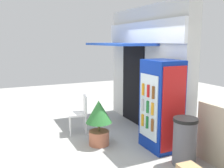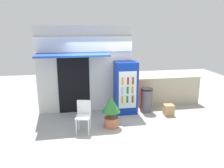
{
  "view_description": "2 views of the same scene",
  "coord_description": "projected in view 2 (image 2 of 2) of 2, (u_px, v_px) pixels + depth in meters",
  "views": [
    {
      "loc": [
        4.75,
        -1.99,
        2.19
      ],
      "look_at": [
        -0.02,
        0.23,
        1.3
      ],
      "focal_mm": 40.34,
      "sensor_mm": 36.0,
      "label": 1
    },
    {
      "loc": [
        -1.09,
        -6.42,
        3.06
      ],
      "look_at": [
        0.11,
        0.43,
        1.22
      ],
      "focal_mm": 36.44,
      "sensor_mm": 36.0,
      "label": 2
    }
  ],
  "objects": [
    {
      "name": "stone_boundary_wall",
      "position": [
        169.0,
        91.0,
        8.8
      ],
      "size": [
        2.47,
        0.21,
        1.09
      ],
      "primitive_type": "cube",
      "color": "#B7AD93",
      "rests_on": "ground"
    },
    {
      "name": "trash_bin",
      "position": [
        146.0,
        100.0,
        8.14
      ],
      "size": [
        0.43,
        0.43,
        0.86
      ],
      "color": "#595960",
      "rests_on": "ground"
    },
    {
      "name": "drink_cooler",
      "position": [
        126.0,
        88.0,
        7.91
      ],
      "size": [
        0.78,
        0.66,
        1.83
      ],
      "color": "#0C2D9E",
      "rests_on": "ground"
    },
    {
      "name": "cardboard_box",
      "position": [
        169.0,
        110.0,
        7.87
      ],
      "size": [
        0.35,
        0.31,
        0.37
      ],
      "primitive_type": "cube",
      "rotation": [
        0.0,
        0.0,
        -0.06
      ],
      "color": "tan",
      "rests_on": "ground"
    },
    {
      "name": "potted_plant_near_shop",
      "position": [
        111.0,
        109.0,
        6.85
      ],
      "size": [
        0.55,
        0.55,
        0.97
      ],
      "color": "#BC6B4C",
      "rests_on": "ground"
    },
    {
      "name": "ground",
      "position": [
        111.0,
        125.0,
        7.08
      ],
      "size": [
        16.0,
        16.0,
        0.0
      ],
      "primitive_type": "plane",
      "color": "#A3A39E"
    },
    {
      "name": "plastic_chair",
      "position": [
        84.0,
        114.0,
        6.6
      ],
      "size": [
        0.49,
        0.5,
        0.92
      ],
      "color": "white",
      "rests_on": "ground"
    },
    {
      "name": "storefront_building",
      "position": [
        84.0,
        68.0,
        7.98
      ],
      "size": [
        3.3,
        1.27,
        3.04
      ],
      "color": "silver",
      "rests_on": "ground"
    }
  ]
}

